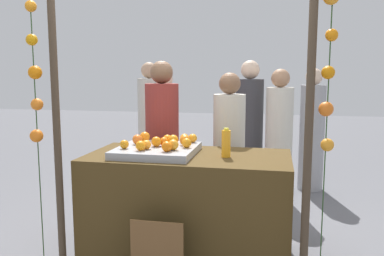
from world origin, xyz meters
name	(u,v)px	position (x,y,z in m)	size (l,w,h in m)	color
stall_counter	(188,207)	(0.00, 0.00, 0.45)	(1.65, 0.83, 0.89)	#4C3819
orange_tray	(157,150)	(-0.26, -0.03, 0.92)	(0.63, 0.64, 0.06)	#9EA0A5
orange_0	(145,137)	(-0.43, 0.18, 1.00)	(0.09, 0.09, 0.09)	orange
orange_1	(173,140)	(-0.15, 0.09, 1.00)	(0.09, 0.09, 0.09)	orange
orange_2	(167,147)	(-0.12, -0.21, 0.99)	(0.08, 0.08, 0.08)	orange
orange_3	(156,142)	(-0.27, -0.02, 0.99)	(0.08, 0.08, 0.08)	orange
orange_4	(124,144)	(-0.49, -0.16, 0.99)	(0.07, 0.07, 0.07)	orange
orange_5	(167,139)	(-0.21, 0.14, 0.99)	(0.08, 0.08, 0.08)	orange
orange_6	(147,145)	(-0.31, -0.15, 0.99)	(0.07, 0.07, 0.07)	orange
orange_7	(164,141)	(-0.22, 0.03, 0.99)	(0.07, 0.07, 0.07)	orange
orange_8	(141,146)	(-0.34, -0.21, 0.99)	(0.08, 0.08, 0.08)	orange
orange_9	(187,143)	(-0.01, -0.02, 0.99)	(0.08, 0.08, 0.08)	orange
orange_10	(137,139)	(-0.45, 0.05, 0.99)	(0.08, 0.08, 0.08)	orange
orange_11	(173,145)	(-0.09, -0.14, 0.99)	(0.09, 0.09, 0.09)	orange
orange_12	(185,138)	(-0.08, 0.21, 0.99)	(0.08, 0.08, 0.08)	orange
orange_13	(185,140)	(-0.05, 0.09, 1.00)	(0.09, 0.09, 0.09)	orange
orange_14	(193,138)	(-0.01, 0.24, 0.99)	(0.08, 0.08, 0.08)	orange
juice_bottle	(226,143)	(0.31, -0.03, 1.00)	(0.07, 0.07, 0.23)	#F7A421
vendor_left	(162,150)	(-0.42, 0.71, 0.78)	(0.34, 0.34, 1.67)	maroon
vendor_right	(229,157)	(0.25, 0.73, 0.73)	(0.31, 0.31, 1.56)	beige
crowd_person_0	(279,141)	(0.74, 1.66, 0.75)	(0.32, 0.32, 1.60)	beige
crowd_person_1	(164,140)	(-0.63, 1.52, 0.74)	(0.32, 0.32, 1.59)	maroon
crowd_person_2	(249,134)	(0.38, 1.85, 0.79)	(0.34, 0.34, 1.71)	#333338
crowd_person_3	(150,126)	(-1.08, 2.36, 0.79)	(0.34, 0.34, 1.70)	beige
crowd_person_4	(312,134)	(1.17, 2.31, 0.75)	(0.32, 0.32, 1.61)	#99999E
canopy_post_left	(57,132)	(-0.91, -0.46, 1.12)	(0.06, 0.06, 2.23)	#473828
canopy_post_right	(308,141)	(0.91, -0.46, 1.12)	(0.06, 0.06, 2.23)	#473828
garland_strand_left	(35,82)	(-1.04, -0.49, 1.49)	(0.11, 0.11, 2.13)	#2D4C23
garland_strand_right	(329,71)	(1.02, -0.45, 1.57)	(0.11, 0.10, 2.13)	#2D4C23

